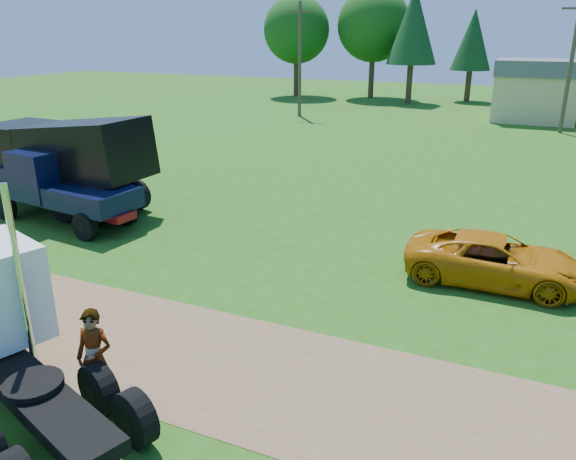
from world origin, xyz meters
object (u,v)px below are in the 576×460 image
at_px(orange_pickup, 496,260).
at_px(spectator_a, 95,358).
at_px(black_dump_truck, 57,157).
at_px(navy_truck, 58,186).

xyz_separation_m(orange_pickup, spectator_a, (-6.53, -8.96, 0.30)).
xyz_separation_m(black_dump_truck, spectator_a, (10.15, -9.33, -1.11)).
distance_m(orange_pickup, spectator_a, 11.09).
xyz_separation_m(navy_truck, orange_pickup, (15.50, 0.88, -0.69)).
xyz_separation_m(black_dump_truck, navy_truck, (1.18, -1.25, -0.73)).
bearing_deg(black_dump_truck, navy_truck, -44.32).
bearing_deg(orange_pickup, black_dump_truck, 88.29).
bearing_deg(navy_truck, orange_pickup, 9.92).
relative_size(navy_truck, orange_pickup, 1.27).
relative_size(navy_truck, spectator_a, 3.19).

